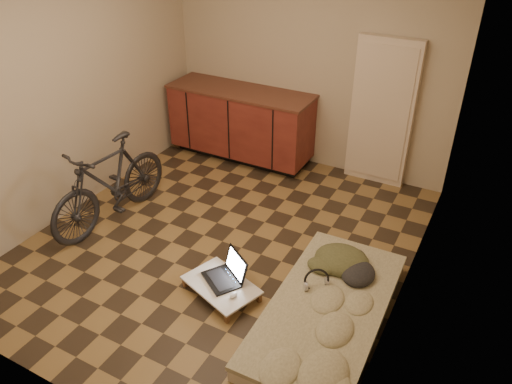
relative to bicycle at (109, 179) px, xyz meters
The scene contains 10 objects.
room_shell 1.46m from the bicycle, ahead, with size 3.50×4.00×2.60m.
cabinets 1.96m from the bicycle, 76.74° to the left, with size 1.84×0.62×0.91m.
appliance_panel 3.06m from the bicycle, 44.95° to the left, with size 0.70×0.10×1.70m, color beige.
bicycle is the anchor object (origin of this frame).
futon 2.55m from the bicycle, ahead, with size 0.91×1.83×0.16m.
clothing_pile 2.49m from the bicycle, ahead, with size 0.52×0.43×0.21m, color #414427, non-canonical shape.
headphones 2.35m from the bicycle, ahead, with size 0.24×0.22×0.16m, color black, non-canonical shape.
lap_desk 1.69m from the bicycle, 15.31° to the right, with size 0.74×0.60×0.11m.
laptop 1.66m from the bicycle, 12.40° to the right, with size 0.45×0.44×0.23m.
mouse 1.87m from the bicycle, 16.27° to the right, with size 0.05×0.09×0.03m, color silver.
Camera 1 is at (2.19, -3.35, 3.03)m, focal length 35.00 mm.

